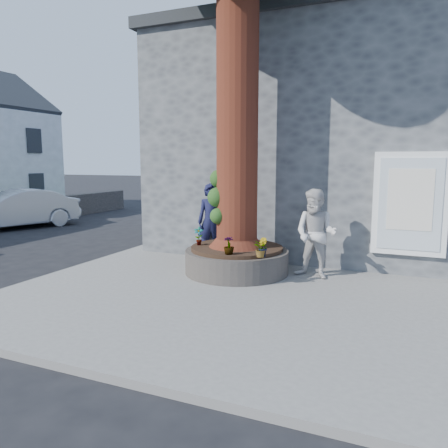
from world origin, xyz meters
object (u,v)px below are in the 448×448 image
at_px(woman, 316,234).
at_px(car_silver, 16,209).
at_px(planter, 237,260).
at_px(man, 211,222).

xyz_separation_m(woman, car_silver, (-12.30, 3.16, -0.32)).
relative_size(planter, car_silver, 0.50).
distance_m(man, car_silver, 9.81).
bearing_deg(planter, man, 137.00).
height_order(woman, car_silver, woman).
xyz_separation_m(man, car_silver, (-9.50, 2.41, -0.33)).
xyz_separation_m(planter, car_silver, (-10.60, 3.44, 0.34)).
bearing_deg(planter, woman, 9.24).
bearing_deg(man, car_silver, 141.79).
relative_size(man, car_silver, 0.42).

